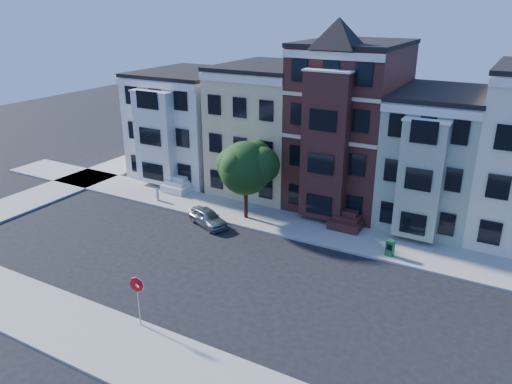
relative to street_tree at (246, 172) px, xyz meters
The scene contains 13 objects.
ground 9.71m from the street_tree, 55.89° to the right, with size 120.00×120.00×0.00m, color black.
far_sidewalk 6.22m from the street_tree, ahead, with size 60.00×4.00×0.15m, color #9E9B93.
near_sidewalk 16.64m from the street_tree, 71.92° to the right, with size 60.00×4.00×0.15m, color #9E9B93.
cross_sidewalk 18.87m from the street_tree, 156.29° to the right, with size 4.00×60.00×0.15m, color #9E9B93.
house_white 12.23m from the street_tree, 144.68° to the left, with size 8.00×9.00×9.00m, color white.
house_yellow 7.44m from the street_tree, 105.51° to the left, with size 7.00×9.00×10.00m, color beige.
house_brown 8.98m from the street_tree, 54.44° to the left, with size 7.00×9.00×12.00m, color #421D1B.
house_green 13.55m from the street_tree, 31.43° to the left, with size 6.00×9.00×9.00m, color #9FAD95.
street_tree is the anchor object (origin of this frame).
parked_car 4.22m from the street_tree, 129.24° to the right, with size 1.43×3.56×1.21m, color #9A9DA2.
newspaper_box 11.20m from the street_tree, ahead, with size 0.47×0.41×1.04m, color #195E31.
fire_hydrant 8.44m from the street_tree, behind, with size 0.27×0.27×0.77m, color beige.
stop_sign 14.06m from the street_tree, 81.17° to the right, with size 0.82×0.11×3.00m, color #BB050D, non-canonical shape.
Camera 1 is at (12.02, -21.34, 14.85)m, focal length 35.00 mm.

